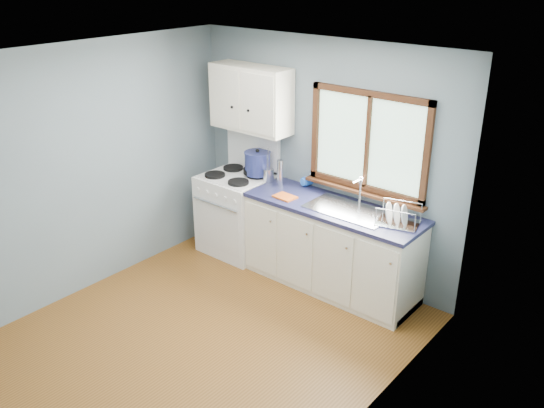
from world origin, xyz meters
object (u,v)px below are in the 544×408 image
Objects in this scene: sink at (348,216)px; skillet at (256,171)px; dish_rack at (397,219)px; stockpot at (257,163)px; base_cabinets at (331,251)px; utensil_crock at (268,175)px; gas_range at (237,211)px; thermos at (280,173)px.

sink reaches higher than skillet.
dish_rack is (1.83, -0.10, -0.02)m from skillet.
dish_rack is (1.81, -0.10, -0.12)m from stockpot.
utensil_crock reaches higher than base_cabinets.
gas_range is 0.64m from utensil_crock.
sink is at bearing -0.13° from base_cabinets.
stockpot is (-1.29, 0.13, 0.23)m from sink.
base_cabinets is 1.00m from thermos.
skillet is (-1.14, 0.13, 0.58)m from base_cabinets.
stockpot reaches higher than sink.
stockpot is (0.03, -0.00, 0.10)m from skillet.
thermos is (0.39, -0.05, 0.08)m from skillet.
utensil_crock is 1.62m from dish_rack.
utensil_crock reaches higher than thermos.
skillet is (-1.32, 0.13, 0.13)m from sink.
thermos is at bearing 173.67° from base_cabinets.
utensil_crock is 0.86× the size of dish_rack.
thermos is (0.18, -0.01, 0.07)m from utensil_crock.
dish_rack reaches higher than base_cabinets.
base_cabinets is at bearing 0.82° from gas_range.
stockpot is (0.19, 0.15, 0.60)m from gas_range.
stockpot reaches higher than thermos.
sink is at bearing 168.67° from dish_rack.
sink is 1.12m from utensil_crock.
utensil_crock is at bearing -10.39° from stockpot.
skillet is 1.02× the size of dish_rack.
base_cabinets is 4.23× the size of dish_rack.
gas_range is 0.80m from thermos.
sink is at bearing -5.74° from stockpot.
base_cabinets is at bearing -23.96° from skillet.
sink is 1.92× the size of dish_rack.
thermos is (0.36, -0.05, -0.02)m from stockpot.
gas_range is at bearing -179.18° from base_cabinets.
thermos is (-0.93, 0.08, 0.21)m from sink.
base_cabinets is 4.15× the size of skillet.
gas_range is at bearing -155.25° from skillet.
skillet is at bearing 176.16° from stockpot.
skillet is 1.18× the size of utensil_crock.
gas_range is 0.64m from stockpot.
gas_range reaches higher than utensil_crock.
sink is 2.87× the size of thermos.
stockpot is at bearing 162.36° from dish_rack.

